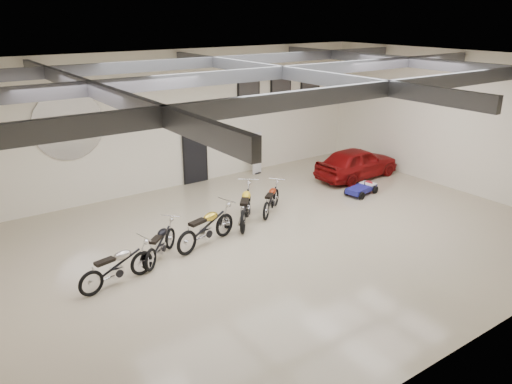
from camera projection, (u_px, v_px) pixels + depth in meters
floor at (280, 239)px, 14.51m from camera, size 16.00×12.00×0.01m
ceiling at (283, 62)px, 12.80m from camera, size 16.00×12.00×0.01m
back_wall at (181, 120)px, 18.27m from camera, size 16.00×0.02×5.00m
right_wall at (456, 121)px, 17.99m from camera, size 0.02×12.00×5.00m
ceiling_beams at (283, 72)px, 12.89m from camera, size 15.80×11.80×0.32m
door at (195, 156)px, 18.99m from camera, size 0.92×0.08×2.10m
logo_plaque at (69, 125)px, 15.96m from camera, size 2.30×0.06×1.16m
poster_left at (249, 96)px, 19.66m from camera, size 1.05×0.08×1.35m
poster_mid at (281, 92)px, 20.52m from camera, size 1.05×0.08×1.35m
poster_right at (310, 89)px, 21.39m from camera, size 1.05×0.08×1.35m
oil_sign at (226, 134)px, 19.53m from camera, size 0.72×0.10×0.72m
banner_stand at (257, 153)px, 20.10m from camera, size 0.50×0.28×1.75m
motorcycle_silver at (117, 266)px, 11.92m from camera, size 2.05×0.97×1.02m
motorcycle_black at (160, 242)px, 13.19m from camera, size 1.76×1.66×0.96m
motorcycle_gold at (206, 227)px, 13.94m from camera, size 2.28×1.26×1.13m
motorcycle_yellow at (246, 205)px, 15.43m from camera, size 1.97×2.16×1.16m
motorcycle_red at (271, 199)px, 16.27m from camera, size 1.78×1.59×0.95m
go_kart at (364, 186)px, 18.05m from camera, size 1.67×0.98×0.57m
vintage_car at (357, 163)px, 19.65m from camera, size 1.62×3.71×1.25m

